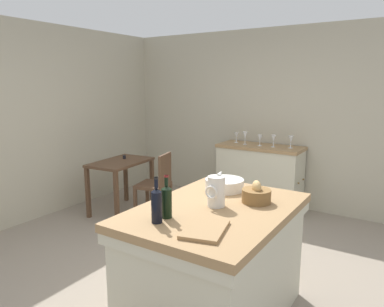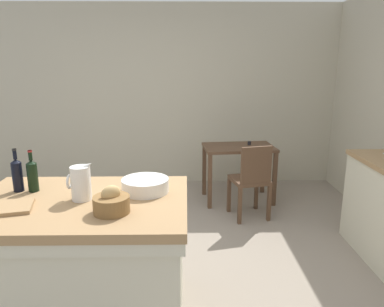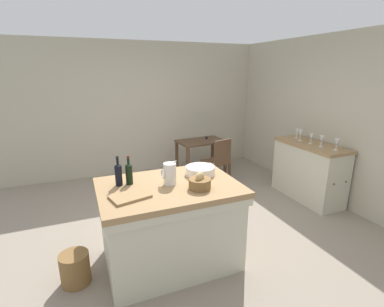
{
  "view_description": "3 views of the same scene",
  "coord_description": "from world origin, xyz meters",
  "px_view_note": "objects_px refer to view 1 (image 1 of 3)",
  "views": [
    {
      "loc": [
        -2.59,
        -1.77,
        1.81
      ],
      "look_at": [
        0.49,
        0.21,
        1.1
      ],
      "focal_mm": 33.81,
      "sensor_mm": 36.0,
      "label": 1
    },
    {
      "loc": [
        0.36,
        -2.82,
        1.81
      ],
      "look_at": [
        0.41,
        0.34,
        1.0
      ],
      "focal_mm": 34.11,
      "sensor_mm": 36.0,
      "label": 2
    },
    {
      "loc": [
        -1.16,
        -3.16,
        2.05
      ],
      "look_at": [
        0.23,
        0.24,
        0.97
      ],
      "focal_mm": 26.64,
      "sensor_mm": 36.0,
      "label": 3
    }
  ],
  "objects_px": {
    "island_table": "(215,260)",
    "bread_basket": "(256,195)",
    "pitcher": "(216,191)",
    "wine_bottle_amber": "(157,204)",
    "writing_desk": "(121,169)",
    "cutting_board": "(205,229)",
    "side_cabinet": "(259,177)",
    "wine_bottle_dark": "(167,201)",
    "wine_glass_left": "(274,139)",
    "wine_glass_right": "(245,136)",
    "wash_bowl": "(224,184)",
    "wine_glass_middle": "(260,138)",
    "wine_glass_far_right": "(236,136)",
    "wine_glass_far_left": "(291,140)",
    "wooden_chair": "(157,183)"
  },
  "relations": [
    {
      "from": "wine_bottle_amber",
      "to": "wine_glass_far_right",
      "type": "relative_size",
      "value": 2.03
    },
    {
      "from": "wooden_chair",
      "to": "pitcher",
      "type": "xyz_separation_m",
      "value": [
        -1.45,
        -1.7,
        0.54
      ]
    },
    {
      "from": "wine_glass_middle",
      "to": "wine_glass_far_right",
      "type": "relative_size",
      "value": 1.05
    },
    {
      "from": "side_cabinet",
      "to": "wine_glass_right",
      "type": "bearing_deg",
      "value": 98.86
    },
    {
      "from": "wine_glass_right",
      "to": "wash_bowl",
      "type": "bearing_deg",
      "value": -159.83
    },
    {
      "from": "wine_glass_far_left",
      "to": "wine_glass_left",
      "type": "bearing_deg",
      "value": 101.99
    },
    {
      "from": "bread_basket",
      "to": "wine_bottle_amber",
      "type": "xyz_separation_m",
      "value": [
        -0.73,
        0.39,
        0.06
      ]
    },
    {
      "from": "wine_bottle_amber",
      "to": "wash_bowl",
      "type": "bearing_deg",
      "value": -1.78
    },
    {
      "from": "wine_glass_far_right",
      "to": "bread_basket",
      "type": "bearing_deg",
      "value": -150.98
    },
    {
      "from": "pitcher",
      "to": "wine_glass_far_left",
      "type": "relative_size",
      "value": 1.57
    },
    {
      "from": "wine_bottle_amber",
      "to": "wine_glass_right",
      "type": "xyz_separation_m",
      "value": [
        3.05,
        0.76,
        0.02
      ]
    },
    {
      "from": "side_cabinet",
      "to": "wine_bottle_dark",
      "type": "height_order",
      "value": "wine_bottle_dark"
    },
    {
      "from": "writing_desk",
      "to": "wine_glass_left",
      "type": "xyz_separation_m",
      "value": [
        1.2,
        -1.79,
        0.43
      ]
    },
    {
      "from": "pitcher",
      "to": "wine_glass_middle",
      "type": "bearing_deg",
      "value": 15.38
    },
    {
      "from": "wash_bowl",
      "to": "wine_glass_far_left",
      "type": "relative_size",
      "value": 1.92
    },
    {
      "from": "side_cabinet",
      "to": "bread_basket",
      "type": "xyz_separation_m",
      "value": [
        -2.35,
        -0.92,
        0.51
      ]
    },
    {
      "from": "pitcher",
      "to": "wine_glass_right",
      "type": "relative_size",
      "value": 1.43
    },
    {
      "from": "wine_glass_left",
      "to": "wine_glass_right",
      "type": "height_order",
      "value": "wine_glass_right"
    },
    {
      "from": "wine_glass_far_left",
      "to": "wooden_chair",
      "type": "bearing_deg",
      "value": 129.51
    },
    {
      "from": "wash_bowl",
      "to": "wine_glass_right",
      "type": "bearing_deg",
      "value": 20.17
    },
    {
      "from": "wine_glass_left",
      "to": "wine_glass_middle",
      "type": "height_order",
      "value": "wine_glass_left"
    },
    {
      "from": "island_table",
      "to": "writing_desk",
      "type": "xyz_separation_m",
      "value": [
        1.39,
        2.3,
        0.13
      ]
    },
    {
      "from": "wine_bottle_amber",
      "to": "island_table",
      "type": "bearing_deg",
      "value": -20.76
    },
    {
      "from": "bread_basket",
      "to": "wine_glass_left",
      "type": "distance_m",
      "value": 2.44
    },
    {
      "from": "writing_desk",
      "to": "wine_glass_far_right",
      "type": "distance_m",
      "value": 1.78
    },
    {
      "from": "pitcher",
      "to": "island_table",
      "type": "bearing_deg",
      "value": -148.18
    },
    {
      "from": "writing_desk",
      "to": "wine_glass_far_left",
      "type": "bearing_deg",
      "value": -58.32
    },
    {
      "from": "side_cabinet",
      "to": "wine_glass_far_right",
      "type": "relative_size",
      "value": 8.12
    },
    {
      "from": "wash_bowl",
      "to": "cutting_board",
      "type": "xyz_separation_m",
      "value": [
        -0.85,
        -0.31,
        -0.04
      ]
    },
    {
      "from": "island_table",
      "to": "bread_basket",
      "type": "xyz_separation_m",
      "value": [
        0.26,
        -0.21,
        0.48
      ]
    },
    {
      "from": "writing_desk",
      "to": "pitcher",
      "type": "relative_size",
      "value": 3.51
    },
    {
      "from": "cutting_board",
      "to": "wine_glass_middle",
      "type": "xyz_separation_m",
      "value": [
        3.01,
        0.87,
        0.11
      ]
    },
    {
      "from": "wine_glass_far_right",
      "to": "wine_bottle_dark",
      "type": "bearing_deg",
      "value": -162.65
    },
    {
      "from": "writing_desk",
      "to": "cutting_board",
      "type": "xyz_separation_m",
      "value": [
        -1.82,
        -2.46,
        0.31
      ]
    },
    {
      "from": "wine_glass_middle",
      "to": "island_table",
      "type": "bearing_deg",
      "value": -164.51
    },
    {
      "from": "cutting_board",
      "to": "wine_bottle_amber",
      "type": "xyz_separation_m",
      "value": [
        -0.05,
        0.34,
        0.11
      ]
    },
    {
      "from": "wash_bowl",
      "to": "wine_glass_right",
      "type": "distance_m",
      "value": 2.29
    },
    {
      "from": "writing_desk",
      "to": "wine_glass_far_right",
      "type": "relative_size",
      "value": 6.26
    },
    {
      "from": "pitcher",
      "to": "wine_glass_far_right",
      "type": "height_order",
      "value": "pitcher"
    },
    {
      "from": "bread_basket",
      "to": "wine_glass_right",
      "type": "relative_size",
      "value": 1.17
    },
    {
      "from": "bread_basket",
      "to": "wine_glass_far_left",
      "type": "bearing_deg",
      "value": 11.73
    },
    {
      "from": "wine_glass_far_right",
      "to": "side_cabinet",
      "type": "bearing_deg",
      "value": -97.38
    },
    {
      "from": "wash_bowl",
      "to": "wine_glass_left",
      "type": "xyz_separation_m",
      "value": [
        2.17,
        0.36,
        0.09
      ]
    },
    {
      "from": "wine_bottle_dark",
      "to": "wine_glass_middle",
      "type": "xyz_separation_m",
      "value": [
        2.95,
        0.54,
        0.01
      ]
    },
    {
      "from": "wine_glass_far_right",
      "to": "island_table",
      "type": "bearing_deg",
      "value": -157.08
    },
    {
      "from": "island_table",
      "to": "side_cabinet",
      "type": "relative_size",
      "value": 1.16
    },
    {
      "from": "wash_bowl",
      "to": "wine_glass_left",
      "type": "relative_size",
      "value": 1.91
    },
    {
      "from": "wine_bottle_dark",
      "to": "pitcher",
      "type": "bearing_deg",
      "value": -23.72
    },
    {
      "from": "writing_desk",
      "to": "wine_glass_right",
      "type": "height_order",
      "value": "wine_glass_right"
    },
    {
      "from": "side_cabinet",
      "to": "wine_bottle_amber",
      "type": "distance_m",
      "value": 3.18
    }
  ]
}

